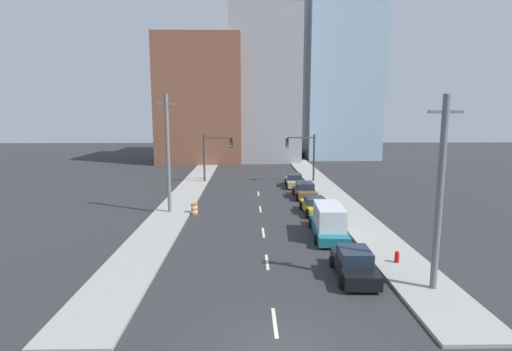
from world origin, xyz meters
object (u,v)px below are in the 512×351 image
traffic_signal_right (306,152)px  utility_pole_left_mid (168,154)px  utility_pole_right_near (440,194)px  box_truck_teal (329,222)px  sedan_black (354,264)px  sedan_yellow (315,206)px  sedan_brown (305,191)px  traffic_signal_left (212,152)px  sedan_tan (294,181)px  traffic_barrel (194,209)px  fire_hydrant (397,258)px

traffic_signal_right → utility_pole_left_mid: size_ratio=0.59×
utility_pole_right_near → box_truck_teal: utility_pole_right_near is taller
sedan_black → box_truck_teal: box_truck_teal is taller
sedan_yellow → utility_pole_left_mid: bearing=176.5°
box_truck_teal → sedan_brown: size_ratio=1.41×
sedan_black → sedan_yellow: bearing=91.8°
box_truck_teal → sedan_brown: (0.15, 12.80, -0.35)m
traffic_signal_left → sedan_tan: traffic_signal_left is taller
sedan_black → sedan_brown: 19.77m
traffic_signal_left → sedan_yellow: bearing=-56.7°
traffic_signal_left → utility_pole_right_near: (13.27, -30.46, 1.02)m
sedan_black → sedan_yellow: (0.16, 13.41, -0.04)m
traffic_signal_left → traffic_barrel: traffic_signal_left is taller
traffic_signal_left → box_truck_teal: traffic_signal_left is taller
utility_pole_left_mid → box_truck_teal: (12.28, -6.54, -4.10)m
sedan_black → sedan_tan: (-0.17, 25.86, -0.01)m
sedan_yellow → sedan_tan: (-0.34, 12.45, 0.03)m
traffic_signal_left → sedan_yellow: traffic_signal_left is taller
utility_pole_right_near → fire_hydrant: 5.53m
traffic_signal_left → fire_hydrant: traffic_signal_left is taller
utility_pole_right_near → sedan_yellow: 16.05m
traffic_signal_right → sedan_tan: traffic_signal_right is taller
utility_pole_right_near → sedan_tan: size_ratio=1.93×
utility_pole_left_mid → sedan_tan: (12.06, 12.35, -4.48)m
traffic_barrel → sedan_yellow: (10.27, 0.24, 0.17)m
box_truck_teal → traffic_signal_right: bearing=89.5°
utility_pole_right_near → box_truck_teal: size_ratio=1.44×
box_truck_teal → sedan_yellow: (0.12, 6.44, -0.40)m
sedan_brown → sedan_tan: 6.11m
sedan_black → sedan_tan: size_ratio=0.93×
traffic_signal_right → sedan_brown: (-1.33, -8.94, -3.09)m
utility_pole_right_near → utility_pole_left_mid: size_ratio=0.93×
utility_pole_left_mid → sedan_brown: size_ratio=2.19×
traffic_signal_left → sedan_yellow: size_ratio=1.32×
utility_pole_right_near → fire_hydrant: utility_pole_right_near is taller
utility_pole_left_mid → sedan_tan: utility_pole_left_mid is taller
traffic_barrel → sedan_black: 16.61m
box_truck_teal → sedan_yellow: bearing=92.4°
traffic_signal_left → sedan_black: 30.52m
traffic_signal_right → sedan_yellow: (-1.36, -15.30, -3.14)m
fire_hydrant → traffic_signal_right: bearing=92.8°
sedan_black → sedan_brown: bearing=91.9°
utility_pole_right_near → box_truck_teal: 10.07m
utility_pole_right_near → sedan_brown: utility_pole_right_near is taller
traffic_signal_right → box_truck_teal: bearing=-93.9°
traffic_signal_right → sedan_black: size_ratio=1.31×
traffic_signal_right → sedan_tan: 4.55m
sedan_yellow → sedan_black: bearing=-93.7°
traffic_barrel → sedan_yellow: size_ratio=0.21×
traffic_barrel → box_truck_teal: (10.15, -6.20, 0.57)m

